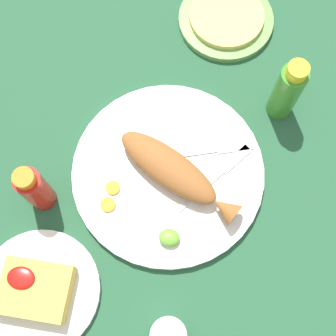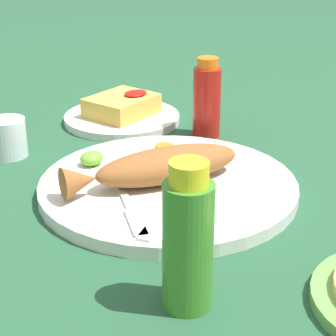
{
  "view_description": "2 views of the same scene",
  "coord_description": "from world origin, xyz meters",
  "px_view_note": "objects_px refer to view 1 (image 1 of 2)",
  "views": [
    {
      "loc": [
        -0.04,
        0.27,
        0.87
      ],
      "look_at": [
        0.0,
        0.0,
        0.04
      ],
      "focal_mm": 50.0,
      "sensor_mm": 36.0,
      "label": 1
    },
    {
      "loc": [
        -0.63,
        -0.47,
        0.38
      ],
      "look_at": [
        0.0,
        0.0,
        0.04
      ],
      "focal_mm": 65.0,
      "sensor_mm": 36.0,
      "label": 2
    }
  ],
  "objects_px": {
    "fork_near": "(212,150)",
    "hot_sauce_bottle_green": "(287,91)",
    "salt_cup": "(168,335)",
    "fork_far": "(219,174)",
    "hot_sauce_bottle_red": "(35,189)",
    "side_plate_fries": "(39,291)",
    "fried_fish": "(174,172)",
    "tortilla_plate": "(226,20)",
    "main_plate": "(168,173)"
  },
  "relations": [
    {
      "from": "main_plate",
      "to": "fork_near",
      "type": "bearing_deg",
      "value": -144.73
    },
    {
      "from": "fried_fish",
      "to": "fork_far",
      "type": "height_order",
      "value": "fried_fish"
    },
    {
      "from": "fork_far",
      "to": "hot_sauce_bottle_red",
      "type": "relative_size",
      "value": 1.09
    },
    {
      "from": "fork_near",
      "to": "fork_far",
      "type": "height_order",
      "value": "same"
    },
    {
      "from": "fork_far",
      "to": "side_plate_fries",
      "type": "bearing_deg",
      "value": 171.05
    },
    {
      "from": "hot_sauce_bottle_red",
      "to": "hot_sauce_bottle_green",
      "type": "relative_size",
      "value": 0.88
    },
    {
      "from": "fork_near",
      "to": "salt_cup",
      "type": "bearing_deg",
      "value": -112.34
    },
    {
      "from": "fried_fish",
      "to": "fork_near",
      "type": "xyz_separation_m",
      "value": [
        -0.06,
        -0.06,
        -0.02
      ]
    },
    {
      "from": "side_plate_fries",
      "to": "fork_far",
      "type": "bearing_deg",
      "value": -137.57
    },
    {
      "from": "side_plate_fries",
      "to": "salt_cup",
      "type": "bearing_deg",
      "value": 171.39
    },
    {
      "from": "fried_fish",
      "to": "fork_far",
      "type": "relative_size",
      "value": 1.67
    },
    {
      "from": "main_plate",
      "to": "fried_fish",
      "type": "bearing_deg",
      "value": 151.8
    },
    {
      "from": "hot_sauce_bottle_green",
      "to": "side_plate_fries",
      "type": "height_order",
      "value": "hot_sauce_bottle_green"
    },
    {
      "from": "fork_near",
      "to": "side_plate_fries",
      "type": "bearing_deg",
      "value": -148.42
    },
    {
      "from": "fork_near",
      "to": "fork_far",
      "type": "distance_m",
      "value": 0.05
    },
    {
      "from": "side_plate_fries",
      "to": "tortilla_plate",
      "type": "bearing_deg",
      "value": -112.79
    },
    {
      "from": "fork_far",
      "to": "hot_sauce_bottle_red",
      "type": "bearing_deg",
      "value": 145.06
    },
    {
      "from": "hot_sauce_bottle_red",
      "to": "side_plate_fries",
      "type": "xyz_separation_m",
      "value": [
        -0.03,
        0.17,
        -0.06
      ]
    },
    {
      "from": "fork_near",
      "to": "hot_sauce_bottle_green",
      "type": "distance_m",
      "value": 0.18
    },
    {
      "from": "fork_far",
      "to": "hot_sauce_bottle_green",
      "type": "height_order",
      "value": "hot_sauce_bottle_green"
    },
    {
      "from": "fried_fish",
      "to": "side_plate_fries",
      "type": "relative_size",
      "value": 1.18
    },
    {
      "from": "main_plate",
      "to": "salt_cup",
      "type": "height_order",
      "value": "salt_cup"
    },
    {
      "from": "fried_fish",
      "to": "tortilla_plate",
      "type": "bearing_deg",
      "value": -70.28
    },
    {
      "from": "hot_sauce_bottle_red",
      "to": "fork_near",
      "type": "bearing_deg",
      "value": -155.14
    },
    {
      "from": "hot_sauce_bottle_green",
      "to": "salt_cup",
      "type": "height_order",
      "value": "hot_sauce_bottle_green"
    },
    {
      "from": "main_plate",
      "to": "fork_near",
      "type": "xyz_separation_m",
      "value": [
        -0.08,
        -0.05,
        0.01
      ]
    },
    {
      "from": "main_plate",
      "to": "hot_sauce_bottle_red",
      "type": "xyz_separation_m",
      "value": [
        0.23,
        0.09,
        0.06
      ]
    },
    {
      "from": "fork_far",
      "to": "hot_sauce_bottle_red",
      "type": "distance_m",
      "value": 0.34
    },
    {
      "from": "fork_near",
      "to": "hot_sauce_bottle_green",
      "type": "relative_size",
      "value": 1.13
    },
    {
      "from": "fried_fish",
      "to": "hot_sauce_bottle_red",
      "type": "bearing_deg",
      "value": 46.51
    },
    {
      "from": "hot_sauce_bottle_red",
      "to": "fork_far",
      "type": "bearing_deg",
      "value": -163.56
    },
    {
      "from": "fried_fish",
      "to": "hot_sauce_bottle_green",
      "type": "distance_m",
      "value": 0.26
    },
    {
      "from": "main_plate",
      "to": "fork_far",
      "type": "distance_m",
      "value": 0.1
    },
    {
      "from": "main_plate",
      "to": "salt_cup",
      "type": "relative_size",
      "value": 5.81
    },
    {
      "from": "salt_cup",
      "to": "tortilla_plate",
      "type": "distance_m",
      "value": 0.65
    },
    {
      "from": "main_plate",
      "to": "hot_sauce_bottle_green",
      "type": "xyz_separation_m",
      "value": [
        -0.2,
        -0.18,
        0.07
      ]
    },
    {
      "from": "salt_cup",
      "to": "fork_far",
      "type": "bearing_deg",
      "value": -99.32
    },
    {
      "from": "fork_far",
      "to": "fried_fish",
      "type": "bearing_deg",
      "value": 139.56
    },
    {
      "from": "fried_fish",
      "to": "hot_sauce_bottle_green",
      "type": "height_order",
      "value": "hot_sauce_bottle_green"
    },
    {
      "from": "fork_far",
      "to": "tortilla_plate",
      "type": "height_order",
      "value": "fork_far"
    },
    {
      "from": "tortilla_plate",
      "to": "fork_near",
      "type": "bearing_deg",
      "value": 91.78
    },
    {
      "from": "hot_sauce_bottle_red",
      "to": "hot_sauce_bottle_green",
      "type": "xyz_separation_m",
      "value": [
        -0.42,
        -0.26,
        0.01
      ]
    },
    {
      "from": "hot_sauce_bottle_red",
      "to": "salt_cup",
      "type": "relative_size",
      "value": 2.22
    },
    {
      "from": "main_plate",
      "to": "side_plate_fries",
      "type": "height_order",
      "value": "main_plate"
    },
    {
      "from": "fork_near",
      "to": "hot_sauce_bottle_green",
      "type": "bearing_deg",
      "value": 27.32
    },
    {
      "from": "hot_sauce_bottle_red",
      "to": "tortilla_plate",
      "type": "bearing_deg",
      "value": -123.19
    },
    {
      "from": "fried_fish",
      "to": "side_plate_fries",
      "type": "height_order",
      "value": "fried_fish"
    },
    {
      "from": "main_plate",
      "to": "tortilla_plate",
      "type": "distance_m",
      "value": 0.37
    },
    {
      "from": "fork_far",
      "to": "hot_sauce_bottle_green",
      "type": "relative_size",
      "value": 0.96
    },
    {
      "from": "main_plate",
      "to": "side_plate_fries",
      "type": "distance_m",
      "value": 0.32
    }
  ]
}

